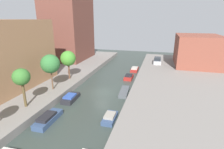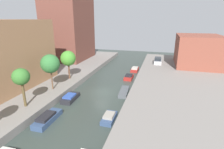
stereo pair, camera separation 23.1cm
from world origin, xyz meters
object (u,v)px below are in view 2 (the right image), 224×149
(street_tree_1, at_px, (21,77))
(moored_boat_right_5, at_px, (135,69))
(moored_boat_right_3, at_px, (124,92))
(moored_boat_right_4, at_px, (129,77))
(street_tree_3, at_px, (68,58))
(moored_boat_right_2, at_px, (109,117))
(moored_boat_left_1, at_px, (47,118))
(moored_boat_left_2, at_px, (70,98))
(street_tree_2, at_px, (50,64))
(parked_car, at_px, (158,61))
(apartment_tower_far, at_px, (68,18))
(low_block_right, at_px, (198,50))

(street_tree_1, xyz_separation_m, moored_boat_right_5, (10.95, 24.05, -4.72))
(moored_boat_right_3, bearing_deg, moored_boat_right_4, 94.56)
(street_tree_3, bearing_deg, moored_boat_right_5, 48.15)
(moored_boat_right_2, relative_size, moored_boat_right_4, 0.99)
(street_tree_1, bearing_deg, moored_boat_left_1, -15.03)
(moored_boat_left_2, bearing_deg, moored_boat_right_3, 32.82)
(moored_boat_right_2, relative_size, moored_boat_right_5, 0.76)
(moored_boat_left_1, bearing_deg, street_tree_2, 118.80)
(moored_boat_right_5, bearing_deg, moored_boat_left_2, -110.70)
(moored_boat_right_2, bearing_deg, street_tree_2, 156.47)
(street_tree_1, relative_size, moored_boat_right_3, 1.14)
(moored_boat_right_4, distance_m, moored_boat_right_5, 6.58)
(moored_boat_left_1, distance_m, moored_boat_right_3, 13.17)
(moored_boat_right_3, bearing_deg, parked_car, 75.76)
(moored_boat_right_2, xyz_separation_m, moored_boat_right_3, (0.07, 8.57, -0.07))
(street_tree_2, bearing_deg, moored_boat_right_2, -23.53)
(moored_boat_left_1, xyz_separation_m, moored_boat_left_2, (-0.24, 6.14, -0.03))
(moored_boat_right_2, distance_m, moored_boat_right_4, 16.15)
(street_tree_1, distance_m, moored_boat_right_2, 12.23)
(apartment_tower_far, relative_size, moored_boat_right_2, 7.25)
(moored_boat_right_3, xyz_separation_m, moored_boat_right_4, (-0.60, 7.58, 0.12))
(moored_boat_right_3, xyz_separation_m, moored_boat_right_5, (-0.34, 14.15, 0.05))
(low_block_right, height_order, street_tree_2, low_block_right)
(street_tree_2, bearing_deg, street_tree_3, 90.00)
(low_block_right, bearing_deg, apartment_tower_far, -177.51)
(moored_boat_right_3, relative_size, moored_boat_right_4, 1.46)
(street_tree_1, distance_m, parked_car, 33.41)
(moored_boat_left_1, height_order, moored_boat_right_3, moored_boat_left_1)
(apartment_tower_far, bearing_deg, moored_boat_left_1, -66.88)
(moored_boat_left_1, distance_m, moored_boat_right_4, 19.72)
(moored_boat_right_3, bearing_deg, street_tree_2, -161.94)
(parked_car, bearing_deg, moored_boat_left_2, -117.29)
(street_tree_3, relative_size, parked_car, 1.20)
(low_block_right, height_order, moored_boat_left_1, low_block_right)
(moored_boat_right_2, relative_size, moored_boat_right_3, 0.67)
(street_tree_3, xyz_separation_m, moored_boat_right_3, (11.29, -1.92, -4.68))
(street_tree_1, relative_size, street_tree_3, 0.96)
(apartment_tower_far, xyz_separation_m, moored_boat_right_5, (19.52, -4.34, -11.90))
(moored_boat_left_1, bearing_deg, moored_boat_right_2, 18.57)
(street_tree_3, distance_m, parked_car, 23.84)
(parked_car, height_order, moored_boat_left_1, parked_car)
(moored_boat_left_1, xyz_separation_m, moored_boat_right_4, (6.67, 18.56, -0.04))
(street_tree_1, xyz_separation_m, street_tree_3, (-0.00, 11.83, -0.09))
(street_tree_1, xyz_separation_m, moored_boat_right_3, (11.29, 9.91, -4.76))
(parked_car, height_order, moored_boat_right_4, parked_car)
(moored_boat_right_5, bearing_deg, street_tree_3, -131.85)
(low_block_right, bearing_deg, moored_boat_left_2, -131.11)
(apartment_tower_far, bearing_deg, parked_car, 1.51)
(moored_boat_right_2, xyz_separation_m, moored_boat_right_5, (-0.27, 22.71, -0.02))
(street_tree_3, bearing_deg, street_tree_1, -90.00)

